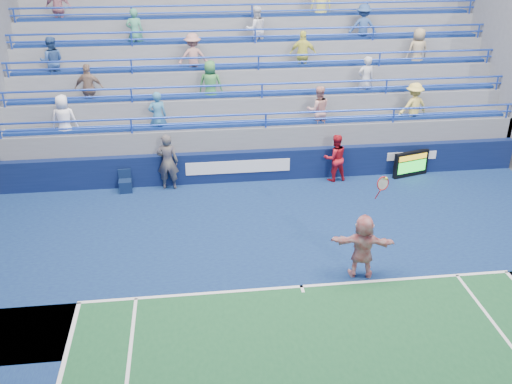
{
  "coord_description": "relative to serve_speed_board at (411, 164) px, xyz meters",
  "views": [
    {
      "loc": [
        -2.56,
        -11.58,
        8.47
      ],
      "look_at": [
        -0.85,
        2.5,
        1.5
      ],
      "focal_mm": 40.0,
      "sensor_mm": 36.0,
      "label": 1
    }
  ],
  "objects": [
    {
      "name": "tennis_player",
      "position": [
        -3.51,
        -5.8,
        0.4
      ],
      "size": [
        1.69,
        0.85,
        2.8
      ],
      "color": "white",
      "rests_on": "ground"
    },
    {
      "name": "line_judge",
      "position": [
        -8.5,
        0.03,
        0.51
      ],
      "size": [
        0.76,
        0.54,
        1.96
      ],
      "primitive_type": "imported",
      "rotation": [
        0.0,
        0.0,
        3.03
      ],
      "color": "#141638",
      "rests_on": "ground"
    },
    {
      "name": "sponsor_wall",
      "position": [
        -5.12,
        0.36,
        0.08
      ],
      "size": [
        18.0,
        0.32,
        1.1
      ],
      "color": "#0B163C",
      "rests_on": "ground"
    },
    {
      "name": "ball_girl",
      "position": [
        -2.77,
        0.01,
        0.37
      ],
      "size": [
        0.9,
        0.74,
        1.69
      ],
      "primitive_type": "imported",
      "rotation": [
        0.0,
        0.0,
        3.27
      ],
      "color": "red",
      "rests_on": "ground"
    },
    {
      "name": "ground",
      "position": [
        -5.12,
        -6.14,
        -0.47
      ],
      "size": [
        120.0,
        120.0,
        0.0
      ],
      "primitive_type": "plane",
      "color": "#333538"
    },
    {
      "name": "judge_chair",
      "position": [
        -9.95,
        -0.04,
        -0.23
      ],
      "size": [
        0.45,
        0.45,
        0.75
      ],
      "color": "#0C1B3C",
      "rests_on": "ground"
    },
    {
      "name": "bleacher_stand",
      "position": [
        -5.13,
        4.13,
        1.08
      ],
      "size": [
        18.0,
        5.6,
        6.13
      ],
      "color": "slate",
      "rests_on": "ground"
    },
    {
      "name": "serve_speed_board",
      "position": [
        0.0,
        0.0,
        0.0
      ],
      "size": [
        1.35,
        0.51,
        0.94
      ],
      "color": "black",
      "rests_on": "ground"
    }
  ]
}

